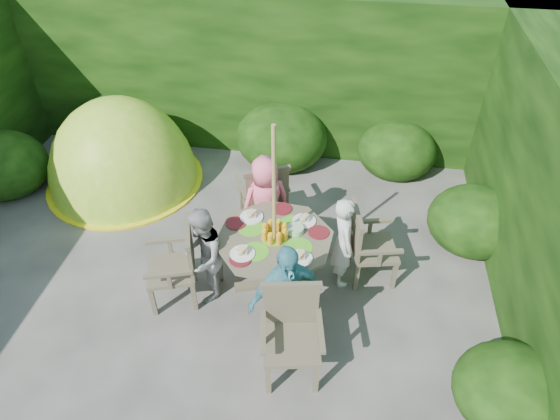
# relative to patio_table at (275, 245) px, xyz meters

# --- Properties ---
(ground) EXTENTS (60.00, 60.00, 0.00)m
(ground) POSITION_rel_patio_table_xyz_m (-0.94, -0.64, -0.66)
(ground) COLOR #423F3B
(ground) RESTS_ON ground
(hedge_enclosure) EXTENTS (9.00, 9.00, 2.50)m
(hedge_enclosure) POSITION_rel_patio_table_xyz_m (-0.94, 0.69, 0.59)
(hedge_enclosure) COLOR black
(hedge_enclosure) RESTS_ON ground
(patio_table) EXTENTS (1.68, 1.68, 0.94)m
(patio_table) POSITION_rel_patio_table_xyz_m (0.00, 0.00, 0.00)
(patio_table) COLOR #47402F
(patio_table) RESTS_ON ground
(parasol_pole) EXTENTS (0.06, 0.06, 2.20)m
(parasol_pole) POSITION_rel_patio_table_xyz_m (-0.00, -0.00, 0.44)
(parasol_pole) COLOR olive
(parasol_pole) RESTS_ON ground
(garden_chair_right) EXTENTS (0.63, 0.68, 0.97)m
(garden_chair_right) POSITION_rel_patio_table_xyz_m (1.04, 0.33, -0.14)
(garden_chair_right) COLOR #47402F
(garden_chair_right) RESTS_ON ground
(garden_chair_left) EXTENTS (0.67, 0.72, 0.98)m
(garden_chair_left) POSITION_rel_patio_table_xyz_m (-1.05, -0.33, -0.13)
(garden_chair_left) COLOR #47402F
(garden_chair_left) RESTS_ON ground
(garden_chair_back) EXTENTS (0.78, 0.75, 1.02)m
(garden_chair_back) POSITION_rel_patio_table_xyz_m (-0.31, 1.04, -0.12)
(garden_chair_back) COLOR #47402F
(garden_chair_back) RESTS_ON ground
(garden_chair_front) EXTENTS (0.68, 0.63, 0.99)m
(garden_chair_front) POSITION_rel_patio_table_xyz_m (0.33, -1.04, -0.13)
(garden_chair_front) COLOR #47402F
(garden_chair_front) RESTS_ON ground
(child_right) EXTENTS (0.40, 0.50, 1.21)m
(child_right) POSITION_rel_patio_table_xyz_m (0.76, 0.23, -0.05)
(child_right) COLOR silver
(child_right) RESTS_ON ground
(child_left) EXTENTS (0.52, 0.64, 1.22)m
(child_left) POSITION_rel_patio_table_xyz_m (-0.77, -0.24, -0.05)
(child_left) COLOR #9C9A97
(child_left) RESTS_ON ground
(child_back) EXTENTS (0.76, 0.68, 1.30)m
(child_back) POSITION_rel_patio_table_xyz_m (-0.24, 0.76, -0.01)
(child_back) COLOR #FF6987
(child_back) RESTS_ON ground
(child_front) EXTENTS (0.85, 0.72, 1.36)m
(child_front) POSITION_rel_patio_table_xyz_m (0.23, -0.77, 0.02)
(child_front) COLOR teal
(child_front) RESTS_ON ground
(dome_tent) EXTENTS (2.33, 2.33, 2.67)m
(dome_tent) POSITION_rel_patio_table_xyz_m (-2.61, 1.74, -0.66)
(dome_tent) COLOR #8BC826
(dome_tent) RESTS_ON ground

